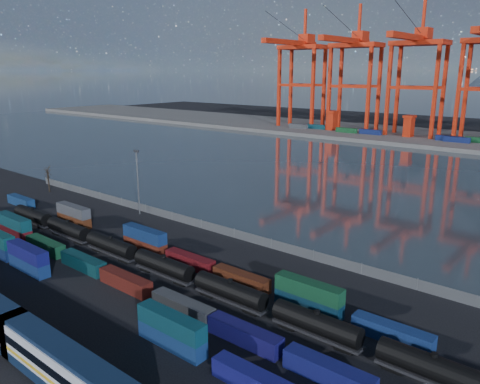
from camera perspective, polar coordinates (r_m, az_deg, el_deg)
The scene contains 13 objects.
ground at distance 85.43m, azimuth -13.10°, elevation -10.46°, with size 700.00×700.00×0.00m, color black.
harbor_water at distance 167.33m, azimuth 16.54°, elevation 1.68°, with size 700.00×700.00×0.00m, color #2B373F.
far_quay at distance 265.86m, azimuth 25.59°, elevation 5.67°, with size 700.00×70.00×2.00m, color #514F4C.
container_row_south at distance 91.75m, azimuth -23.47°, elevation -8.14°, with size 139.75×2.26×4.81m.
container_row_mid at distance 99.90m, azimuth -21.67°, elevation -6.35°, with size 128.49×2.33×4.97m.
container_row_north at distance 88.41m, azimuth -6.23°, elevation -7.95°, with size 140.47×2.26×4.81m.
tanker_string at distance 79.70m, azimuth -5.50°, elevation -10.38°, with size 121.88×2.87×4.11m.
waterfront_fence at distance 102.92m, azimuth -0.71°, elevation -5.07°, with size 160.12×0.12×2.20m.
bare_tree at distance 152.04m, azimuth -22.33°, elevation 1.48°, with size 2.15×2.11×8.06m.
yard_light_mast at distance 120.19m, azimuth -12.36°, elevation 1.59°, with size 1.60×0.40×16.60m.
gantry_cranes at distance 258.96m, azimuth 24.61°, elevation 15.09°, with size 202.38×52.57×71.19m.
quay_containers at distance 254.54m, azimuth 22.43°, elevation 6.19°, with size 172.58×10.99×2.60m.
straddle_carriers at distance 256.03m, azimuth 24.66°, elevation 7.03°, with size 140.00×7.00×11.10m.
Camera 1 is at (62.52, -46.08, 35.60)m, focal length 35.00 mm.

